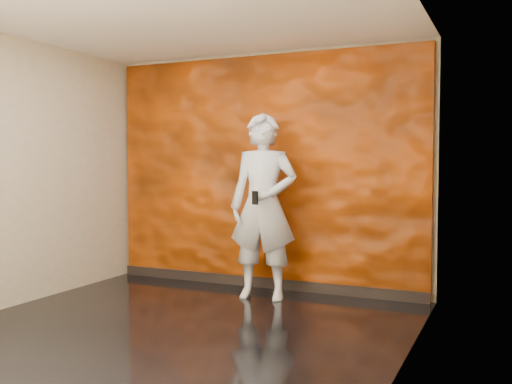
# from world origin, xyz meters

# --- Properties ---
(room) EXTENTS (4.02, 4.02, 2.81)m
(room) POSITION_xyz_m (0.00, 0.00, 1.40)
(room) COLOR black
(room) RESTS_ON ground
(feature_wall) EXTENTS (3.90, 0.06, 2.75)m
(feature_wall) POSITION_xyz_m (0.00, 1.96, 1.38)
(feature_wall) COLOR #C94300
(feature_wall) RESTS_ON ground
(baseboard) EXTENTS (3.90, 0.04, 0.12)m
(baseboard) POSITION_xyz_m (0.00, 1.92, 0.06)
(baseboard) COLOR black
(baseboard) RESTS_ON ground
(man) EXTENTS (0.81, 0.60, 2.03)m
(man) POSITION_xyz_m (0.23, 1.45, 1.01)
(man) COLOR #A4A9B5
(man) RESTS_ON ground
(phone) EXTENTS (0.08, 0.04, 0.14)m
(phone) POSITION_xyz_m (0.27, 1.14, 1.13)
(phone) COLOR black
(phone) RESTS_ON man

